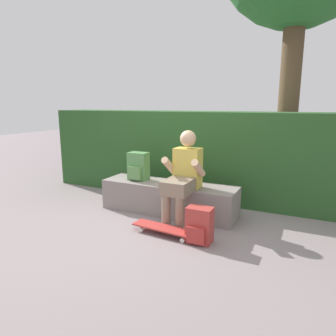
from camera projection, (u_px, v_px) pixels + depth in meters
ground_plane at (157, 220)px, 4.05m from camera, size 24.00×24.00×0.00m
bench_main at (169, 198)px, 4.31m from camera, size 1.90×0.52×0.42m
person_skater at (183, 174)px, 3.90m from camera, size 0.49×0.62×1.17m
skateboard_near_person at (164, 229)px, 3.59m from camera, size 0.81×0.27×0.09m
backpack_on_bench at (138, 167)px, 4.42m from camera, size 0.28×0.23×0.40m
backpack_on_ground at (199, 226)px, 3.38m from camera, size 0.28×0.23×0.40m
hedge_row at (203, 155)px, 4.96m from camera, size 5.43×0.69×1.39m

